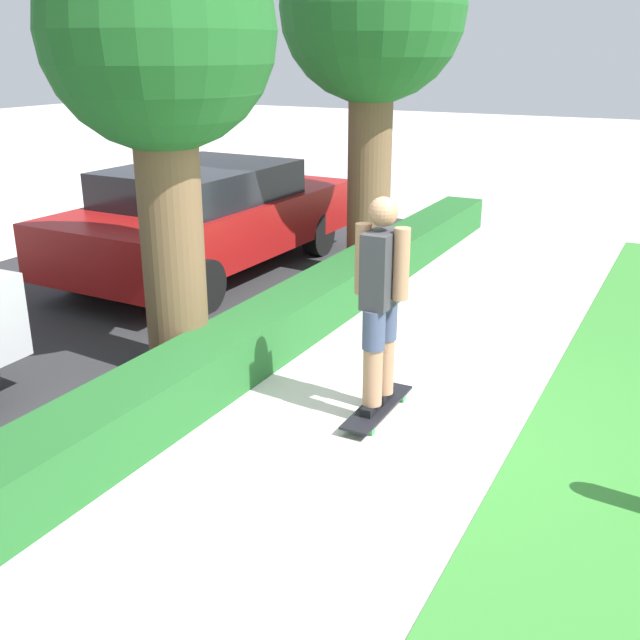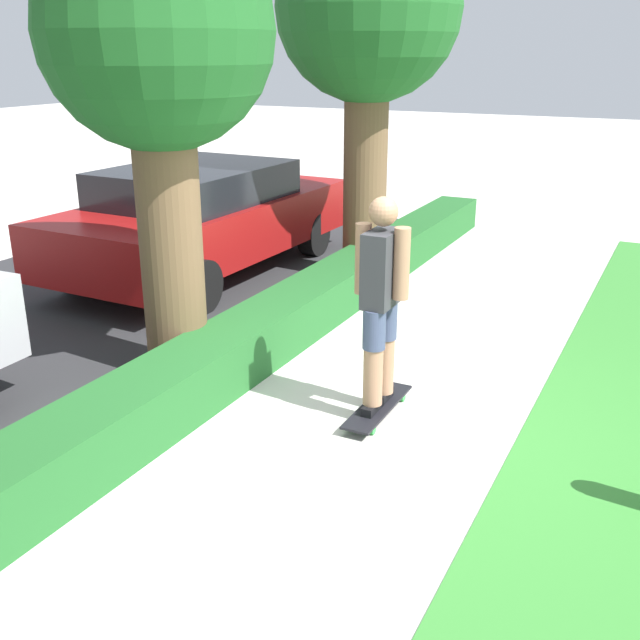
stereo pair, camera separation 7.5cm
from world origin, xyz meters
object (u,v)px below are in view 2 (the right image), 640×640
at_px(skateboard, 378,407).
at_px(tree_far, 368,19).
at_px(skater_person, 381,299).
at_px(tree_mid, 158,53).
at_px(parked_car_middle, 202,217).

xyz_separation_m(skateboard, tree_far, (3.60, 1.71, 3.08)).
bearing_deg(skater_person, tree_mid, 90.11).
distance_m(skater_person, tree_mid, 2.68).
distance_m(skateboard, parked_car_middle, 4.69).
bearing_deg(tree_far, tree_mid, 175.41).
relative_size(skateboard, parked_car_middle, 0.21).
relative_size(tree_mid, tree_far, 0.89).
height_order(skateboard, tree_far, tree_far).
height_order(tree_mid, tree_far, tree_far).
distance_m(skateboard, tree_mid, 3.38).
bearing_deg(parked_car_middle, tree_mid, -147.61).
xyz_separation_m(skateboard, parked_car_middle, (2.82, 3.68, 0.68)).
bearing_deg(parked_car_middle, tree_far, -66.91).
bearing_deg(skateboard, skater_person, -135.00).
bearing_deg(tree_mid, skater_person, -89.89).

